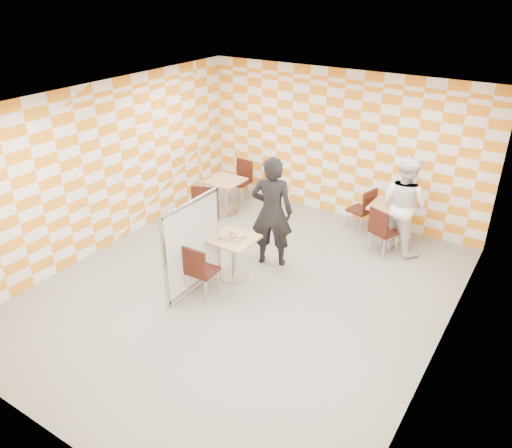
{
  "coord_description": "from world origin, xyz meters",
  "views": [
    {
      "loc": [
        3.82,
        -5.56,
        4.61
      ],
      "look_at": [
        0.1,
        0.2,
        1.15
      ],
      "focal_mm": 35.0,
      "sensor_mm": 36.0,
      "label": 1
    }
  ],
  "objects_px": {
    "partition": "(193,245)",
    "chair_second_side": "(364,207)",
    "chair_empty_near": "(204,202)",
    "man_white": "(404,205)",
    "chair_main_front": "(199,268)",
    "main_table": "(234,251)",
    "man_dark": "(272,212)",
    "empty_table": "(226,191)",
    "second_table": "(389,217)",
    "chair_second_front": "(381,228)",
    "sport_bottle": "(387,197)",
    "soda_bottle": "(398,201)",
    "chair_empty_far": "(242,177)"
  },
  "relations": [
    {
      "from": "partition",
      "to": "chair_second_side",
      "type": "bearing_deg",
      "value": 65.09
    },
    {
      "from": "chair_empty_near",
      "to": "man_white",
      "type": "height_order",
      "value": "man_white"
    },
    {
      "from": "chair_main_front",
      "to": "partition",
      "type": "xyz_separation_m",
      "value": [
        -0.25,
        0.18,
        0.25
      ]
    },
    {
      "from": "main_table",
      "to": "chair_second_side",
      "type": "bearing_deg",
      "value": 66.41
    },
    {
      "from": "chair_main_front",
      "to": "man_dark",
      "type": "relative_size",
      "value": 0.47
    },
    {
      "from": "chair_main_front",
      "to": "partition",
      "type": "relative_size",
      "value": 0.6
    },
    {
      "from": "chair_empty_near",
      "to": "man_dark",
      "type": "bearing_deg",
      "value": -13.62
    },
    {
      "from": "empty_table",
      "to": "chair_main_front",
      "type": "height_order",
      "value": "chair_main_front"
    },
    {
      "from": "main_table",
      "to": "second_table",
      "type": "bearing_deg",
      "value": 56.91
    },
    {
      "from": "chair_second_front",
      "to": "chair_empty_near",
      "type": "bearing_deg",
      "value": -166.14
    },
    {
      "from": "chair_main_front",
      "to": "sport_bottle",
      "type": "relative_size",
      "value": 4.62
    },
    {
      "from": "sport_bottle",
      "to": "soda_bottle",
      "type": "xyz_separation_m",
      "value": [
        0.25,
        -0.11,
        0.01
      ]
    },
    {
      "from": "main_table",
      "to": "chair_empty_near",
      "type": "xyz_separation_m",
      "value": [
        -1.57,
        1.21,
        0.04
      ]
    },
    {
      "from": "man_white",
      "to": "empty_table",
      "type": "bearing_deg",
      "value": 27.85
    },
    {
      "from": "empty_table",
      "to": "chair_second_side",
      "type": "relative_size",
      "value": 0.81
    },
    {
      "from": "man_white",
      "to": "second_table",
      "type": "bearing_deg",
      "value": -11.42
    },
    {
      "from": "chair_main_front",
      "to": "sport_bottle",
      "type": "height_order",
      "value": "sport_bottle"
    },
    {
      "from": "chair_main_front",
      "to": "man_white",
      "type": "relative_size",
      "value": 0.51
    },
    {
      "from": "partition",
      "to": "chair_main_front",
      "type": "bearing_deg",
      "value": -35.62
    },
    {
      "from": "chair_main_front",
      "to": "chair_empty_far",
      "type": "distance_m",
      "value": 3.87
    },
    {
      "from": "chair_second_side",
      "to": "man_white",
      "type": "xyz_separation_m",
      "value": [
        0.82,
        -0.28,
        0.36
      ]
    },
    {
      "from": "man_dark",
      "to": "soda_bottle",
      "type": "xyz_separation_m",
      "value": [
        1.56,
        1.91,
        -0.13
      ]
    },
    {
      "from": "chair_empty_near",
      "to": "sport_bottle",
      "type": "distance_m",
      "value": 3.53
    },
    {
      "from": "man_dark",
      "to": "sport_bottle",
      "type": "xyz_separation_m",
      "value": [
        1.31,
        2.02,
        -0.15
      ]
    },
    {
      "from": "empty_table",
      "to": "chair_empty_far",
      "type": "distance_m",
      "value": 0.76
    },
    {
      "from": "empty_table",
      "to": "chair_second_front",
      "type": "relative_size",
      "value": 0.81
    },
    {
      "from": "empty_table",
      "to": "chair_second_side",
      "type": "distance_m",
      "value": 2.89
    },
    {
      "from": "chair_empty_far",
      "to": "main_table",
      "type": "bearing_deg",
      "value": -58.14
    },
    {
      "from": "second_table",
      "to": "sport_bottle",
      "type": "height_order",
      "value": "sport_bottle"
    },
    {
      "from": "main_table",
      "to": "chair_second_front",
      "type": "xyz_separation_m",
      "value": [
        1.78,
        2.04,
        0.04
      ]
    },
    {
      "from": "chair_main_front",
      "to": "partition",
      "type": "height_order",
      "value": "partition"
    },
    {
      "from": "chair_main_front",
      "to": "sport_bottle",
      "type": "xyz_separation_m",
      "value": [
        1.68,
        3.56,
        0.29
      ]
    },
    {
      "from": "chair_empty_far",
      "to": "partition",
      "type": "relative_size",
      "value": 0.6
    },
    {
      "from": "second_table",
      "to": "chair_empty_far",
      "type": "xyz_separation_m",
      "value": [
        -3.42,
        0.11,
        0.04
      ]
    },
    {
      "from": "chair_second_side",
      "to": "man_dark",
      "type": "height_order",
      "value": "man_dark"
    },
    {
      "from": "main_table",
      "to": "chair_second_side",
      "type": "relative_size",
      "value": 0.81
    },
    {
      "from": "second_table",
      "to": "chair_empty_near",
      "type": "distance_m",
      "value": 3.58
    },
    {
      "from": "chair_empty_near",
      "to": "man_white",
      "type": "relative_size",
      "value": 0.51
    },
    {
      "from": "second_table",
      "to": "man_white",
      "type": "xyz_separation_m",
      "value": [
        0.3,
        -0.19,
        0.4
      ]
    },
    {
      "from": "chair_second_front",
      "to": "sport_bottle",
      "type": "distance_m",
      "value": 0.82
    },
    {
      "from": "chair_empty_far",
      "to": "empty_table",
      "type": "bearing_deg",
      "value": -82.93
    },
    {
      "from": "empty_table",
      "to": "man_dark",
      "type": "xyz_separation_m",
      "value": [
        1.88,
        -1.23,
        0.48
      ]
    },
    {
      "from": "second_table",
      "to": "chair_second_front",
      "type": "xyz_separation_m",
      "value": [
        0.07,
        -0.59,
        0.04
      ]
    },
    {
      "from": "chair_empty_far",
      "to": "man_white",
      "type": "height_order",
      "value": "man_white"
    },
    {
      "from": "chair_empty_far",
      "to": "partition",
      "type": "height_order",
      "value": "partition"
    },
    {
      "from": "second_table",
      "to": "chair_main_front",
      "type": "xyz_separation_m",
      "value": [
        -1.82,
        -3.41,
        0.04
      ]
    },
    {
      "from": "empty_table",
      "to": "main_table",
      "type": "bearing_deg",
      "value": -51.03
    },
    {
      "from": "soda_bottle",
      "to": "chair_empty_far",
      "type": "bearing_deg",
      "value": 178.85
    },
    {
      "from": "chair_second_front",
      "to": "chair_empty_near",
      "type": "relative_size",
      "value": 1.0
    },
    {
      "from": "chair_second_front",
      "to": "chair_second_side",
      "type": "relative_size",
      "value": 1.0
    }
  ]
}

